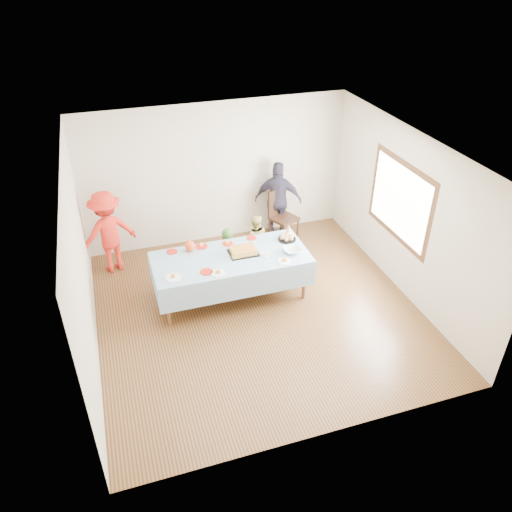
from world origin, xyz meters
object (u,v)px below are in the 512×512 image
at_px(adult_left, 108,232).
at_px(party_table, 231,260).
at_px(dining_chair, 281,213).
at_px(birthday_cake, 243,251).

bearing_deg(adult_left, party_table, 125.08).
distance_m(party_table, dining_chair, 2.10).
xyz_separation_m(party_table, adult_left, (-1.81, 1.44, 0.04)).
distance_m(party_table, birthday_cake, 0.24).
distance_m(dining_chair, adult_left, 3.25).
height_order(party_table, adult_left, adult_left).
xyz_separation_m(party_table, dining_chair, (1.43, 1.53, -0.15)).
relative_size(dining_chair, adult_left, 0.68).
relative_size(birthday_cake, adult_left, 0.31).
relative_size(party_table, dining_chair, 2.41).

